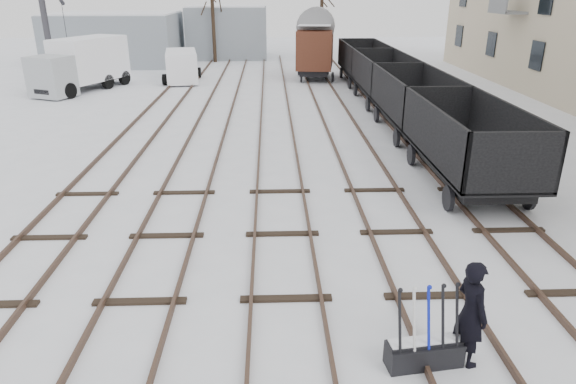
% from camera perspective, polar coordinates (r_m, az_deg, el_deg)
% --- Properties ---
extents(ground, '(120.00, 120.00, 0.00)m').
position_cam_1_polar(ground, '(10.84, -0.21, -11.90)').
color(ground, white).
rests_on(ground, ground).
extents(tracks, '(13.90, 52.00, 0.16)m').
position_cam_1_polar(tracks, '(23.46, -1.31, 7.12)').
color(tracks, black).
rests_on(tracks, ground).
extents(shed_left, '(10.00, 8.00, 4.10)m').
position_cam_1_polar(shed_left, '(46.95, -18.51, 15.89)').
color(shed_left, gray).
rests_on(shed_left, ground).
extents(shed_right, '(7.00, 6.00, 4.50)m').
position_cam_1_polar(shed_right, '(49.30, -6.69, 17.28)').
color(shed_right, gray).
rests_on(shed_right, ground).
extents(ground_frame, '(1.35, 0.59, 1.49)m').
position_cam_1_polar(ground_frame, '(9.39, 14.91, -16.69)').
color(ground_frame, black).
rests_on(ground_frame, ground).
extents(worker, '(0.64, 0.80, 1.93)m').
position_cam_1_polar(worker, '(9.31, 19.68, -12.52)').
color(worker, black).
rests_on(worker, ground).
extents(freight_wagon_a, '(2.58, 6.44, 2.63)m').
position_cam_1_polar(freight_wagon_a, '(17.47, 19.16, 3.90)').
color(freight_wagon_a, black).
rests_on(freight_wagon_a, ground).
extents(freight_wagon_b, '(2.58, 6.44, 2.63)m').
position_cam_1_polar(freight_wagon_b, '(23.34, 13.77, 8.78)').
color(freight_wagon_b, black).
rests_on(freight_wagon_b, ground).
extents(freight_wagon_c, '(2.58, 6.44, 2.63)m').
position_cam_1_polar(freight_wagon_c, '(29.43, 10.51, 11.64)').
color(freight_wagon_c, black).
rests_on(freight_wagon_c, ground).
extents(freight_wagon_d, '(2.58, 6.44, 2.63)m').
position_cam_1_polar(freight_wagon_d, '(35.63, 8.34, 13.50)').
color(freight_wagon_d, black).
rests_on(freight_wagon_d, ground).
extents(box_van_wagon, '(3.23, 5.19, 3.72)m').
position_cam_1_polar(box_van_wagon, '(37.02, 3.08, 15.81)').
color(box_van_wagon, black).
rests_on(box_van_wagon, ground).
extents(lorry, '(4.00, 7.23, 3.14)m').
position_cam_1_polar(lorry, '(34.89, -21.94, 13.04)').
color(lorry, black).
rests_on(lorry, ground).
extents(panel_van, '(2.71, 4.87, 2.03)m').
position_cam_1_polar(panel_van, '(36.61, -11.73, 13.58)').
color(panel_van, white).
rests_on(panel_van, ground).
extents(crane, '(1.66, 4.74, 8.14)m').
position_cam_1_polar(crane, '(38.59, -24.83, 14.12)').
color(crane, '#323137').
rests_on(crane, ground).
extents(tree_far_left, '(0.30, 0.30, 7.00)m').
position_cam_1_polar(tree_far_left, '(45.87, -8.32, 18.45)').
color(tree_far_left, black).
rests_on(tree_far_left, ground).
extents(tree_far_right, '(0.30, 0.30, 7.53)m').
position_cam_1_polar(tree_far_right, '(46.47, 3.75, 18.98)').
color(tree_far_right, black).
rests_on(tree_far_right, ground).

